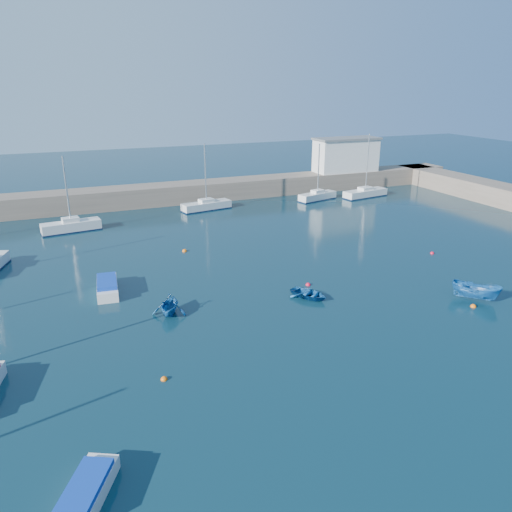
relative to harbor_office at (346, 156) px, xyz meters
name	(u,v)px	position (x,y,z in m)	size (l,w,h in m)	color
ground	(322,366)	(-30.00, -46.00, -5.10)	(220.00, 220.00, 0.00)	#0C2A37
back_wall	(160,194)	(-30.00, 0.00, -3.80)	(96.00, 4.50, 2.60)	#6C6053
right_arm	(477,189)	(14.00, -14.00, -3.80)	(4.50, 32.00, 2.60)	#6C6053
harbor_office	(346,156)	(0.00, 0.00, 0.00)	(10.00, 4.00, 5.00)	silver
sailboat_5	(71,226)	(-42.33, -9.99, -4.45)	(6.63, 2.67, 8.57)	silver
sailboat_6	(206,205)	(-25.06, -6.01, -4.51)	(6.90, 3.04, 8.73)	silver
sailboat_7	(317,196)	(-8.53, -6.52, -4.50)	(6.29, 3.24, 8.04)	silver
sailboat_8	(365,193)	(-0.95, -7.39, -4.50)	(7.34, 3.19, 9.25)	silver
motorboat_1	(107,286)	(-40.61, -29.57, -4.58)	(2.02, 4.68, 1.12)	silver
motorboat_3	(86,493)	(-43.95, -51.30, -4.66)	(3.07, 4.17, 0.93)	silver
dinghy_center	(309,294)	(-25.98, -36.71, -4.78)	(2.22, 3.11, 0.64)	#16589B
dinghy_left	(169,305)	(-36.86, -35.46, -4.33)	(2.52, 2.93, 1.54)	#16589B
dinghy_right	(476,291)	(-14.08, -41.99, -4.38)	(1.39, 3.70, 1.43)	#16589B
buoy_0	(164,380)	(-39.12, -43.77, -5.10)	(0.41, 0.41, 0.41)	orange
buoy_1	(308,285)	(-24.81, -34.40, -5.10)	(0.44, 0.44, 0.44)	red
buoy_2	(473,307)	(-15.20, -42.98, -5.10)	(0.44, 0.44, 0.44)	orange
buoy_3	(185,251)	(-32.19, -21.79, -5.10)	(0.49, 0.49, 0.49)	orange
buoy_4	(432,254)	(-9.52, -31.84, -5.10)	(0.40, 0.40, 0.40)	red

